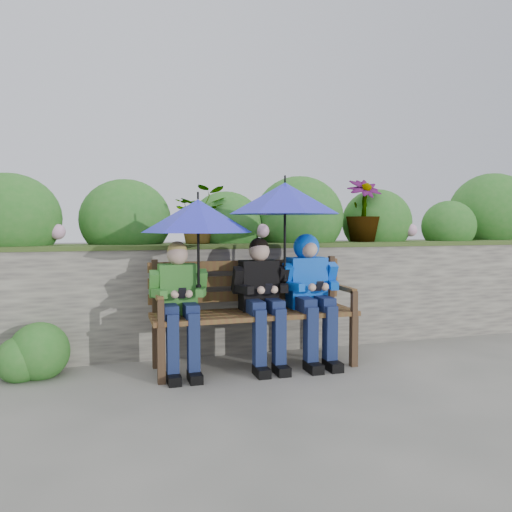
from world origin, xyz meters
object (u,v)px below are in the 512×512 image
object	(u,v)px
boy_left	(179,299)
umbrella_left	(198,216)
boy_middle	(262,294)
park_bench	(253,305)
boy_right	(310,286)
umbrella_right	(285,198)

from	to	relation	value
boy_left	umbrella_left	xyz separation A→B (m)	(0.15, -0.03, 0.67)
boy_left	umbrella_left	world-z (taller)	umbrella_left
boy_middle	park_bench	bearing A→B (deg)	126.85
boy_middle	boy_right	distance (m)	0.45
park_bench	umbrella_left	distance (m)	0.91
boy_left	umbrella_right	size ratio (longest dim) A/B	1.11
park_bench	boy_right	bearing A→B (deg)	-7.76
boy_middle	umbrella_left	xyz separation A→B (m)	(-0.55, -0.03, 0.66)
park_bench	umbrella_right	world-z (taller)	umbrella_right
park_bench	umbrella_right	size ratio (longest dim) A/B	1.80
park_bench	umbrella_left	world-z (taller)	umbrella_left
umbrella_right	boy_middle	bearing A→B (deg)	178.21
boy_middle	boy_left	bearing A→B (deg)	179.81
park_bench	boy_right	distance (m)	0.53
boy_middle	umbrella_right	xyz separation A→B (m)	(0.20, -0.01, 0.81)
boy_middle	umbrella_right	size ratio (longest dim) A/B	1.14
boy_right	umbrella_right	xyz separation A→B (m)	(-0.25, -0.02, 0.76)
boy_middle	umbrella_left	size ratio (longest dim) A/B	1.22
boy_middle	boy_right	xyz separation A→B (m)	(0.45, 0.01, 0.05)
boy_left	umbrella_right	world-z (taller)	umbrella_right
park_bench	boy_middle	xyz separation A→B (m)	(0.06, -0.08, 0.10)
umbrella_left	boy_left	bearing A→B (deg)	168.67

